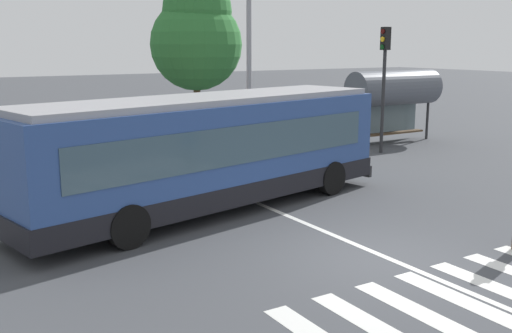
{
  "coord_description": "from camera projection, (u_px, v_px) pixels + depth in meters",
  "views": [
    {
      "loc": [
        -8.38,
        -8.65,
        4.36
      ],
      "look_at": [
        -0.52,
        4.15,
        1.3
      ],
      "focal_mm": 41.9,
      "sensor_mm": 36.0,
      "label": 1
    }
  ],
  "objects": [
    {
      "name": "lane_center_line",
      "position": [
        328.0,
        233.0,
        14.13
      ],
      "size": [
        0.16,
        24.0,
        0.01
      ],
      "primitive_type": "cube",
      "color": "silver",
      "rests_on": "ground_plane"
    },
    {
      "name": "parked_car_black",
      "position": [
        266.0,
        123.0,
        28.13
      ],
      "size": [
        1.96,
        4.54,
        1.35
      ],
      "color": "black",
      "rests_on": "ground_plane"
    },
    {
      "name": "ground_plane",
      "position": [
        382.0,
        259.0,
        12.39
      ],
      "size": [
        160.0,
        160.0,
        0.0
      ],
      "primitive_type": "plane",
      "color": "#424449"
    },
    {
      "name": "background_tree_right",
      "position": [
        196.0,
        35.0,
        30.45
      ],
      "size": [
        4.71,
        4.71,
        7.81
      ],
      "color": "brown",
      "rests_on": "ground_plane"
    },
    {
      "name": "parked_car_teal",
      "position": [
        28.0,
        142.0,
        22.45
      ],
      "size": [
        1.98,
        4.56,
        1.35
      ],
      "color": "black",
      "rests_on": "ground_plane"
    },
    {
      "name": "city_transit_bus",
      "position": [
        209.0,
        152.0,
        15.8
      ],
      "size": [
        11.37,
        4.86,
        3.06
      ],
      "color": "black",
      "rests_on": "ground_plane"
    },
    {
      "name": "bus_stop_shelter",
      "position": [
        394.0,
        89.0,
        26.64
      ],
      "size": [
        4.56,
        1.54,
        3.25
      ],
      "color": "#28282B",
      "rests_on": "ground_plane"
    },
    {
      "name": "crosswalk_painted_stripes",
      "position": [
        491.0,
        299.0,
        10.45
      ],
      "size": [
        7.37,
        3.32,
        0.01
      ],
      "color": "silver",
      "rests_on": "ground_plane"
    },
    {
      "name": "parked_car_white",
      "position": [
        97.0,
        138.0,
        23.59
      ],
      "size": [
        2.18,
        4.63,
        1.35
      ],
      "color": "black",
      "rests_on": "ground_plane"
    },
    {
      "name": "traffic_light_far_corner",
      "position": [
        384.0,
        70.0,
        23.98
      ],
      "size": [
        0.33,
        0.32,
        5.07
      ],
      "color": "#28282B",
      "rests_on": "ground_plane"
    },
    {
      "name": "parked_car_red",
      "position": [
        165.0,
        132.0,
        25.09
      ],
      "size": [
        2.33,
        4.68,
        1.35
      ],
      "color": "black",
      "rests_on": "ground_plane"
    },
    {
      "name": "parked_car_silver",
      "position": [
        216.0,
        127.0,
        26.57
      ],
      "size": [
        2.21,
        4.64,
        1.35
      ],
      "color": "black",
      "rests_on": "ground_plane"
    }
  ]
}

